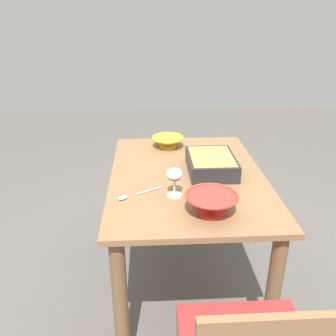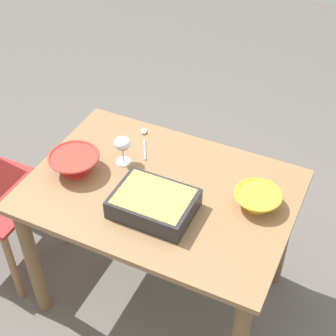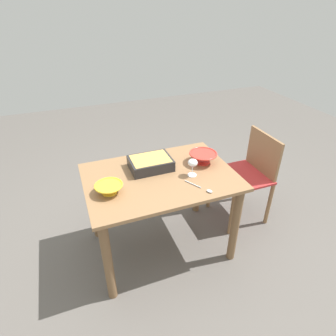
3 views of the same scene
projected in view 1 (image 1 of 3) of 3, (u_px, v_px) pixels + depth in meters
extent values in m
plane|color=#5B5651|center=(184.00, 284.00, 2.15)|extent=(8.00, 8.00, 0.00)
cube|color=olive|center=(187.00, 177.00, 1.85)|extent=(1.12, 0.79, 0.03)
cylinder|color=brown|center=(130.00, 195.00, 2.44)|extent=(0.07, 0.07, 0.71)
cylinder|color=brown|center=(121.00, 305.00, 1.53)|extent=(0.07, 0.07, 0.71)
cylinder|color=brown|center=(226.00, 192.00, 2.47)|extent=(0.07, 0.07, 0.71)
cylinder|color=brown|center=(272.00, 299.00, 1.57)|extent=(0.07, 0.07, 0.71)
cylinder|color=white|center=(174.00, 195.00, 1.64)|extent=(0.07, 0.07, 0.01)
cylinder|color=white|center=(174.00, 187.00, 1.62)|extent=(0.01, 0.01, 0.08)
ellipsoid|color=white|center=(174.00, 174.00, 1.59)|extent=(0.07, 0.07, 0.06)
ellipsoid|color=#4C0A19|center=(174.00, 177.00, 1.60)|extent=(0.06, 0.06, 0.03)
cube|color=#262628|center=(211.00, 164.00, 1.86)|extent=(0.32, 0.24, 0.08)
cube|color=tan|center=(211.00, 158.00, 1.85)|extent=(0.29, 0.22, 0.02)
cylinder|color=red|center=(211.00, 212.00, 1.50)|extent=(0.12, 0.12, 0.01)
cone|color=red|center=(211.00, 204.00, 1.48)|extent=(0.21, 0.21, 0.07)
torus|color=red|center=(212.00, 196.00, 1.47)|extent=(0.22, 0.22, 0.01)
cylinder|color=yellow|center=(168.00, 147.00, 2.20)|extent=(0.10, 0.10, 0.01)
cone|color=yellow|center=(168.00, 142.00, 2.19)|extent=(0.19, 0.19, 0.05)
torus|color=yellow|center=(168.00, 138.00, 2.18)|extent=(0.19, 0.19, 0.01)
cylinder|color=silver|center=(149.00, 190.00, 1.67)|extent=(0.07, 0.12, 0.01)
ellipsoid|color=silver|center=(123.00, 198.00, 1.60)|extent=(0.05, 0.05, 0.01)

